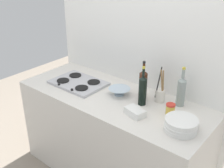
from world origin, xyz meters
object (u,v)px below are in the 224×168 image
wine_bottle_mid_left (181,91)px  condiment_jar_front (170,109)px  stovetop_hob (78,83)px  plate_stack (181,125)px  butter_dish (135,112)px  utensil_crock (160,94)px  wine_bottle_mid_right (143,90)px  wine_bottle_leftmost (143,84)px  mixing_bowl (119,91)px

wine_bottle_mid_left → condiment_jar_front: wine_bottle_mid_left is taller
stovetop_hob → plate_stack: (1.12, -0.08, 0.03)m
stovetop_hob → butter_dish: size_ratio=3.15×
wine_bottle_mid_left → utensil_crock: wine_bottle_mid_left is taller
plate_stack → wine_bottle_mid_right: bearing=161.6°
wine_bottle_mid_left → butter_dish: bearing=-118.4°
butter_dish → utensil_crock: (0.03, 0.32, 0.04)m
wine_bottle_mid_right → plate_stack: bearing=-18.4°
wine_bottle_mid_left → condiment_jar_front: bearing=-87.6°
plate_stack → wine_bottle_mid_left: wine_bottle_mid_left is taller
butter_dish → stovetop_hob: bearing=171.1°
stovetop_hob → wine_bottle_leftmost: wine_bottle_leftmost is taller
condiment_jar_front → mixing_bowl: bearing=179.1°
wine_bottle_mid_left → butter_dish: (-0.20, -0.37, -0.10)m
condiment_jar_front → plate_stack: bearing=-41.7°
wine_bottle_mid_right → butter_dish: wine_bottle_mid_right is taller
butter_dish → utensil_crock: bearing=83.9°
wine_bottle_mid_right → utensil_crock: size_ratio=1.09×
plate_stack → wine_bottle_leftmost: (-0.48, 0.23, 0.09)m
plate_stack → condiment_jar_front: (-0.17, 0.15, -0.00)m
wine_bottle_leftmost → mixing_bowl: bearing=-159.1°
butter_dish → mixing_bowl: bearing=147.6°
wine_bottle_leftmost → wine_bottle_mid_left: size_ratio=1.01×
wine_bottle_mid_left → stovetop_hob: bearing=-165.2°
wine_bottle_mid_right → utensil_crock: (0.09, 0.14, -0.06)m
wine_bottle_leftmost → condiment_jar_front: (0.32, -0.08, -0.09)m
stovetop_hob → wine_bottle_mid_left: bearing=14.8°
mixing_bowl → stovetop_hob: bearing=-170.2°
condiment_jar_front → butter_dish: bearing=-137.9°
mixing_bowl → utensil_crock: size_ratio=0.63×
stovetop_hob → wine_bottle_mid_left: size_ratio=1.50×
wine_bottle_mid_right → butter_dish: bearing=-73.1°
wine_bottle_mid_right → condiment_jar_front: bearing=1.2°
wine_bottle_leftmost → wine_bottle_mid_left: bearing=17.6°
mixing_bowl → condiment_jar_front: bearing=-0.9°
mixing_bowl → wine_bottle_mid_right: bearing=-3.0°
stovetop_hob → mixing_bowl: 0.45m
plate_stack → butter_dish: (-0.37, -0.04, -0.02)m
plate_stack → wine_bottle_leftmost: size_ratio=0.70×
wine_bottle_leftmost → utensil_crock: bearing=19.2°
wine_bottle_leftmost → butter_dish: bearing=-67.9°
stovetop_hob → utensil_crock: utensil_crock is taller
wine_bottle_leftmost → butter_dish: wine_bottle_leftmost is taller
stovetop_hob → wine_bottle_leftmost: (0.64, 0.15, 0.12)m
wine_bottle_leftmost → wine_bottle_mid_right: (0.05, -0.09, -0.00)m
utensil_crock → plate_stack: bearing=-39.7°
plate_stack → stovetop_hob: bearing=176.0°
wine_bottle_mid_left → condiment_jar_front: 0.20m
wine_bottle_leftmost → butter_dish: 0.31m
plate_stack → condiment_jar_front: plate_stack is taller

